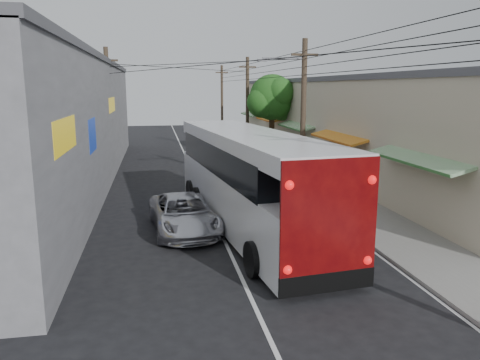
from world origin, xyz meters
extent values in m
plane|color=black|center=(0.00, 0.00, 0.00)|extent=(120.00, 120.00, 0.00)
cube|color=slate|center=(6.50, 20.00, 0.06)|extent=(3.00, 80.00, 0.12)
cube|color=#B8B193|center=(11.00, 22.00, 3.00)|extent=(6.00, 40.00, 6.00)
cube|color=#4C4C51|center=(11.00, 22.00, 6.10)|extent=(6.20, 40.00, 0.30)
cube|color=#176917|center=(7.70, 6.00, 2.90)|extent=(1.39, 6.00, 0.46)
cube|color=orange|center=(7.70, 14.00, 2.90)|extent=(1.39, 6.00, 0.46)
cube|color=#176917|center=(7.70, 22.00, 2.90)|extent=(1.39, 6.00, 0.46)
cube|color=orange|center=(7.70, 30.00, 2.90)|extent=(1.39, 6.00, 0.46)
cube|color=#176917|center=(7.70, 38.00, 2.90)|extent=(1.39, 6.00, 0.46)
cube|color=gray|center=(-8.50, 18.00, 3.50)|extent=(7.00, 36.00, 7.00)
cube|color=#4C4C51|center=(-8.50, 18.00, 7.10)|extent=(7.20, 36.00, 0.30)
cube|color=yellow|center=(-5.05, 4.00, 4.20)|extent=(0.12, 3.50, 1.00)
cube|color=#1433A5|center=(-5.05, 10.00, 3.60)|extent=(0.12, 2.20, 1.40)
cube|color=yellow|center=(-5.05, 20.00, 4.50)|extent=(0.12, 4.00, 0.90)
cylinder|color=#473828|center=(5.20, 13.00, 4.00)|extent=(0.28, 0.28, 8.00)
cube|color=#473828|center=(5.20, 13.00, 7.20)|extent=(1.40, 0.12, 0.12)
cylinder|color=#473828|center=(5.20, 28.00, 4.00)|extent=(0.28, 0.28, 8.00)
cube|color=#473828|center=(5.20, 28.00, 7.20)|extent=(1.40, 0.12, 0.12)
cylinder|color=#473828|center=(5.20, 43.00, 4.00)|extent=(0.28, 0.28, 8.00)
cube|color=#473828|center=(5.20, 43.00, 7.20)|extent=(1.40, 0.12, 0.12)
cylinder|color=#473828|center=(-5.20, 20.00, 4.00)|extent=(0.28, 0.28, 8.00)
cube|color=#473828|center=(-5.20, 20.00, 7.20)|extent=(1.40, 0.12, 0.12)
cylinder|color=#59595E|center=(4.10, 13.00, 7.00)|extent=(2.20, 0.10, 0.10)
cube|color=#59595E|center=(3.00, 13.00, 6.90)|extent=(0.50, 0.18, 0.12)
cylinder|color=#3F2B19|center=(6.80, 26.00, 2.00)|extent=(0.44, 0.44, 4.00)
sphere|color=#154713|center=(6.80, 26.00, 4.80)|extent=(3.60, 3.60, 3.60)
sphere|color=#154713|center=(7.80, 26.60, 4.20)|extent=(2.60, 2.60, 2.60)
sphere|color=#154713|center=(5.90, 25.60, 4.40)|extent=(2.40, 2.40, 2.40)
sphere|color=#154713|center=(7.20, 25.00, 5.20)|extent=(2.20, 2.20, 2.20)
sphere|color=#154713|center=(6.50, 26.90, 5.00)|extent=(2.00, 2.00, 2.00)
cube|color=silver|center=(1.20, 7.21, 1.27)|extent=(4.30, 13.53, 2.11)
cube|color=black|center=(1.14, 7.76, 2.83)|extent=(4.06, 11.33, 1.11)
cube|color=silver|center=(1.20, 7.21, 3.60)|extent=(4.30, 13.53, 0.55)
cube|color=#690A09|center=(1.98, 0.58, 2.22)|extent=(2.74, 0.41, 3.21)
cube|color=black|center=(1.98, 0.58, 0.50)|extent=(2.76, 0.43, 0.55)
sphere|color=red|center=(0.83, 0.41, 1.00)|extent=(0.24, 0.24, 0.24)
sphere|color=red|center=(3.14, 0.69, 1.00)|extent=(0.24, 0.24, 0.24)
sphere|color=red|center=(0.83, 0.41, 3.21)|extent=(0.24, 0.24, 0.24)
sphere|color=red|center=(3.14, 0.69, 3.21)|extent=(0.24, 0.24, 0.24)
cylinder|color=black|center=(0.37, 2.42, 0.55)|extent=(0.46, 1.14, 1.11)
cylinder|color=black|center=(3.12, 2.75, 0.55)|extent=(0.46, 1.14, 1.11)
cylinder|color=black|center=(-0.56, 10.35, 0.55)|extent=(0.46, 1.14, 1.11)
cylinder|color=black|center=(2.19, 10.67, 0.55)|extent=(0.46, 1.14, 1.11)
cylinder|color=black|center=(-0.76, 12.00, 0.55)|extent=(0.46, 1.14, 1.11)
cylinder|color=black|center=(1.99, 12.32, 0.55)|extent=(0.46, 1.14, 1.11)
imported|color=silver|center=(-1.40, 7.35, 0.71)|extent=(2.83, 5.30, 1.42)
imported|color=gray|center=(3.80, 16.26, 0.79)|extent=(2.27, 5.48, 1.58)
imported|color=#28292E|center=(3.80, 20.99, 0.64)|extent=(1.88, 3.91, 1.29)
imported|color=black|center=(3.80, 28.15, 0.70)|extent=(1.50, 4.25, 1.40)
imported|color=#CD6C95|center=(5.40, 13.28, 0.87)|extent=(0.57, 0.40, 1.50)
imported|color=#8192BC|center=(6.06, 12.22, 0.92)|extent=(0.80, 0.64, 1.59)
camera|label=1|loc=(-2.38, -10.47, 5.59)|focal=35.00mm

